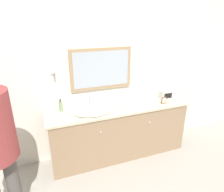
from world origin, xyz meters
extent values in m
plane|color=#9E998E|center=(0.00, 0.00, 0.00)|extent=(14.00, 14.00, 0.00)
cube|color=silver|center=(0.00, 0.54, 1.27)|extent=(8.00, 0.06, 2.55)
cube|color=#997A56|center=(-0.20, 0.49, 1.40)|extent=(0.93, 0.04, 0.61)
cube|color=#9EA8B2|center=(-0.20, 0.47, 1.40)|extent=(0.84, 0.01, 0.52)
cylinder|color=silver|center=(-0.89, 0.50, 1.42)|extent=(0.09, 0.01, 0.09)
cylinder|color=silver|center=(-0.89, 0.45, 1.42)|extent=(0.02, 0.10, 0.02)
cylinder|color=white|center=(-0.89, 0.40, 1.49)|extent=(0.02, 0.02, 0.14)
cube|color=#937556|center=(0.00, 0.26, 0.41)|extent=(2.12, 0.47, 0.81)
cube|color=#C6B793|center=(0.00, 0.26, 0.83)|extent=(2.19, 0.51, 0.03)
sphere|color=silver|center=(-0.38, 0.01, 0.63)|extent=(0.02, 0.02, 0.02)
sphere|color=silver|center=(0.38, 0.01, 0.63)|extent=(0.02, 0.02, 0.02)
ellipsoid|color=white|center=(-0.41, 0.23, 0.86)|extent=(0.55, 0.36, 0.03)
cylinder|color=silver|center=(-0.41, 0.43, 0.86)|extent=(0.06, 0.06, 0.03)
cylinder|color=silver|center=(-0.41, 0.43, 0.94)|extent=(0.02, 0.02, 0.14)
cylinder|color=silver|center=(-0.41, 0.40, 1.01)|extent=(0.02, 0.07, 0.02)
cylinder|color=white|center=(-0.48, 0.43, 0.87)|extent=(0.06, 0.02, 0.02)
cylinder|color=white|center=(-0.33, 0.43, 0.87)|extent=(0.06, 0.02, 0.02)
cylinder|color=#709966|center=(-0.84, 0.43, 0.91)|extent=(0.05, 0.05, 0.14)
cylinder|color=black|center=(-0.84, 0.43, 1.00)|extent=(0.02, 0.02, 0.04)
cube|color=black|center=(-0.84, 0.42, 1.02)|extent=(0.02, 0.03, 0.01)
cube|color=#BCBCC1|center=(0.86, 0.33, 0.91)|extent=(0.20, 0.13, 0.13)
cube|color=black|center=(0.86, 0.27, 0.91)|extent=(0.15, 0.01, 0.09)
cube|color=brown|center=(0.70, 0.15, 0.90)|extent=(0.08, 0.01, 0.11)
cube|color=beige|center=(0.70, 0.14, 0.90)|extent=(0.06, 0.00, 0.08)
cube|color=silver|center=(0.08, 0.32, 0.86)|extent=(0.15, 0.12, 0.03)
cube|color=silver|center=(0.55, 0.27, 0.85)|extent=(0.14, 0.12, 0.01)
cylinder|color=#514C47|center=(-1.48, -0.34, 0.40)|extent=(0.14, 0.14, 0.80)
camera|label=1|loc=(-1.06, -2.26, 2.09)|focal=32.00mm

